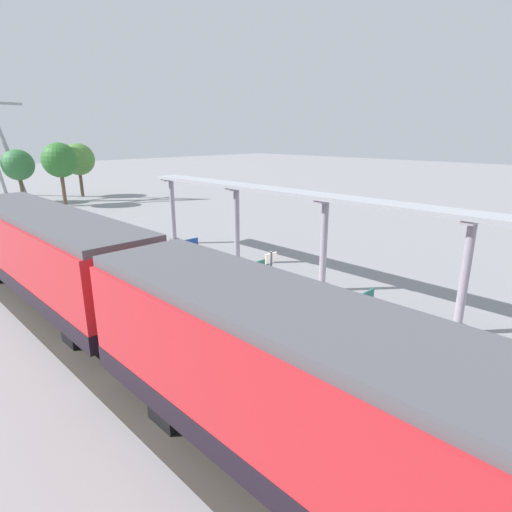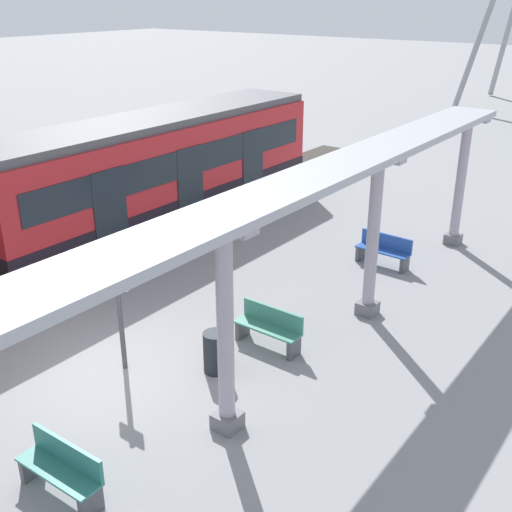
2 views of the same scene
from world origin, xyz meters
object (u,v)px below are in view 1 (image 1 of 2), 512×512
canopy_pillar_fourth (237,226)px  canopy_pillar_third (324,246)px  canopy_pillar_second (465,278)px  platform_info_sign (271,274)px  canopy_pillar_fifth (173,211)px  train_far_carriage (49,255)px  bench_extra_slot (187,248)px  train_near_carriage (348,419)px  bench_mid_platform (259,271)px  passenger_waiting_near_edge (456,385)px  bench_near_end (365,305)px  trash_bin (278,281)px

canopy_pillar_fourth → canopy_pillar_third: bearing=-90.0°
canopy_pillar_second → platform_info_sign: (-2.83, 5.60, -0.59)m
canopy_pillar_fourth → canopy_pillar_fifth: size_ratio=1.00×
train_far_carriage → bench_extra_slot: 7.43m
train_near_carriage → bench_mid_platform: bearing=51.9°
bench_mid_platform → bench_extra_slot: size_ratio=0.99×
canopy_pillar_fourth → passenger_waiting_near_edge: canopy_pillar_fourth is taller
canopy_pillar_second → bench_near_end: bearing=110.1°
platform_info_sign → canopy_pillar_third: bearing=-4.7°
platform_info_sign → canopy_pillar_second: bearing=-63.2°
canopy_pillar_fifth → passenger_waiting_near_edge: bearing=-104.7°
canopy_pillar_second → train_far_carriage: bearing=124.1°
canopy_pillar_fifth → bench_extra_slot: size_ratio=2.50×
canopy_pillar_second → trash_bin: 6.89m
train_near_carriage → train_far_carriage: 13.15m
canopy_pillar_third → bench_mid_platform: 3.20m
train_near_carriage → bench_near_end: train_near_carriage is taller
bench_mid_platform → platform_info_sign: 3.15m
train_near_carriage → train_far_carriage: size_ratio=1.00×
train_far_carriage → canopy_pillar_fourth: bearing=-10.6°
train_far_carriage → platform_info_sign: train_far_carriage is taller
canopy_pillar_second → canopy_pillar_fifth: 16.01m
canopy_pillar_fifth → bench_extra_slot: (-0.97, -2.67, -1.47)m
canopy_pillar_fifth → train_near_carriage: bearing=-115.5°
bench_mid_platform → trash_bin: bearing=-101.3°
canopy_pillar_second → canopy_pillar_fourth: same height
passenger_waiting_near_edge → bench_extra_slot: bearing=76.3°
train_far_carriage → train_near_carriage: bearing=-90.0°
canopy_pillar_second → bench_mid_platform: bearing=97.2°
canopy_pillar_fifth → platform_info_sign: (-2.83, -10.40, -0.59)m
train_near_carriage → bench_mid_platform: 11.66m
canopy_pillar_fifth → trash_bin: canopy_pillar_fifth is taller
canopy_pillar_third → train_near_carriage: bearing=-141.6°
canopy_pillar_third → passenger_waiting_near_edge: size_ratio=2.38×
bench_extra_slot → trash_bin: (-0.32, -6.74, -0.02)m
trash_bin → platform_info_sign: bearing=-147.0°
bench_near_end → bench_extra_slot: bearing=89.8°
canopy_pillar_fifth → trash_bin: (-1.29, -9.41, -1.49)m
canopy_pillar_second → canopy_pillar_fourth: 10.53m
bench_extra_slot → trash_bin: bearing=-92.7°
canopy_pillar_third → bench_mid_platform: (-1.01, 2.65, -1.47)m
train_near_carriage → bench_mid_platform: size_ratio=8.36×
canopy_pillar_second → trash_bin: size_ratio=4.43×
canopy_pillar_third → canopy_pillar_fourth: same height
bench_near_end → bench_extra_slot: (0.04, 10.58, 0.00)m
canopy_pillar_second → platform_info_sign: bearing=116.8°
train_far_carriage → bench_mid_platform: bearing=-29.5°
canopy_pillar_fourth → platform_info_sign: size_ratio=1.72×
bench_extra_slot → trash_bin: size_ratio=1.78×
canopy_pillar_fourth → bench_near_end: bearing=-97.4°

